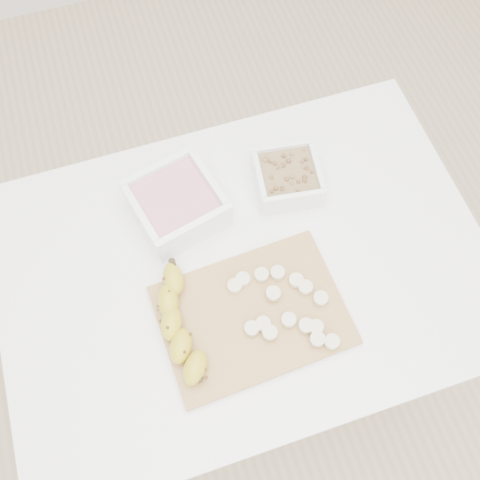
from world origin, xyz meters
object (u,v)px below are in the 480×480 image
object	(u,v)px
bowl_yogurt	(177,203)
cutting_board	(252,315)
table	(244,281)
banana	(180,325)
bowl_granola	(287,177)

from	to	relation	value
bowl_yogurt	cutting_board	size ratio (longest dim) A/B	0.58
table	bowl_yogurt	distance (m)	0.23
table	banana	xyz separation A→B (m)	(-0.16, -0.09, 0.13)
bowl_granola	cutting_board	world-z (taller)	bowl_granola
cutting_board	banana	bearing A→B (deg)	173.75
table	bowl_yogurt	size ratio (longest dim) A/B	4.86
table	bowl_granola	xyz separation A→B (m)	(0.15, 0.15, 0.13)
bowl_granola	cutting_board	distance (m)	0.31
table	cutting_board	xyz separation A→B (m)	(-0.02, -0.11, 0.10)
table	cutting_board	distance (m)	0.15
bowl_granola	banana	world-z (taller)	bowl_granola
bowl_yogurt	banana	size ratio (longest dim) A/B	0.88
bowl_yogurt	cutting_board	world-z (taller)	bowl_yogurt
table	banana	distance (m)	0.23
table	bowl_granola	bearing A→B (deg)	45.90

